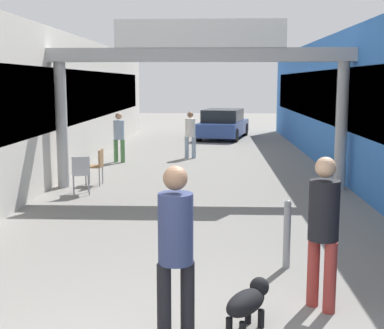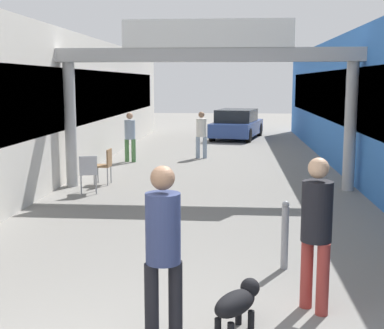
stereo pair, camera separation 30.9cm
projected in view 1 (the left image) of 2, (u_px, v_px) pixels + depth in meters
storefront_left at (24, 104)px, 15.22m from camera, size 3.00×26.00×3.86m
arcade_sign_gateway at (200, 71)px, 12.54m from camera, size 7.40×0.47×3.98m
pedestrian_with_dog at (176, 243)px, 5.11m from camera, size 0.44×0.44×1.78m
pedestrian_companion at (323, 223)px, 5.92m from camera, size 0.48×0.48×1.75m
pedestrian_carrying_crate at (190, 132)px, 17.92m from camera, size 0.40×0.40×1.57m
pedestrian_elderly_walking at (119, 134)px, 17.01m from camera, size 0.42×0.42×1.58m
dog_on_leash at (248, 301)px, 5.51m from camera, size 0.58×0.69×0.50m
bollard_post_metal at (287, 233)px, 7.36m from camera, size 0.10×0.10×0.96m
cafe_chair_aluminium_nearer at (81, 171)px, 12.15m from camera, size 0.50×0.50×0.89m
cafe_chair_wood_farther at (97, 164)px, 13.29m from camera, size 0.41×0.41×0.89m
parked_car_blue at (223, 124)px, 24.27m from camera, size 2.52×4.27×1.33m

